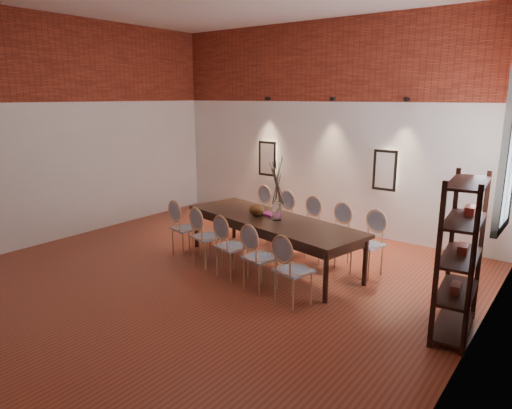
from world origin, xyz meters
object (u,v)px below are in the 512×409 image
Objects in this scene: bowl at (257,210)px; shelving_rack at (460,257)px; chair_near_e at (293,270)px; chair_near_d at (260,257)px; chair_far_e at (367,244)px; chair_far_b at (280,219)px; vase at (277,211)px; chair_far_a at (256,213)px; chair_near_c at (232,246)px; chair_near_b at (208,236)px; dining_table at (271,241)px; chair_near_a at (186,228)px; chair_far_d at (334,235)px; book at (270,214)px; chair_far_c at (305,227)px.

shelving_rack is at bearing -9.55° from bowl.
shelving_rack is at bearing 27.44° from chair_near_e.
chair_far_e is at bearing 68.25° from chair_near_d.
shelving_rack is (1.50, -1.03, 0.43)m from chair_far_e.
chair_far_b is 0.97m from bowl.
chair_near_e and chair_far_b have the same top height.
vase is at bearing 133.73° from chair_far_b.
chair_near_c is at bearing 128.59° from chair_far_a.
chair_near_b and chair_near_e have the same top height.
chair_far_a is at bearing 111.75° from chair_near_b.
chair_near_b is 1.00× the size of chair_near_c.
dining_table is 3.31× the size of chair_far_b.
shelving_rack is (1.82, 0.50, 0.43)m from chair_near_e.
chair_near_a is 4.28m from shelving_rack.
chair_far_b is 1.00× the size of chair_far_d.
chair_near_c and chair_far_a have the same top height.
book is at bearing 100.93° from chair_near_c.
dining_table is 3.31× the size of chair_near_d.
chair_near_d and chair_far_c have the same top height.
chair_far_b is at bearing 112.22° from book.
bowl is at bearing 65.80° from chair_near_b.
vase reaches higher than dining_table.
chair_near_d is at bearing 111.75° from chair_far_c.
chair_near_e is (0.61, -0.13, 0.00)m from chair_near_d.
vase is (-0.93, 1.00, 0.43)m from chair_near_e.
chair_near_e is at bearing -44.48° from book.
book is (1.24, 0.66, 0.30)m from chair_near_a.
dining_table is 3.31× the size of chair_near_a.
bowl is (0.15, -0.88, 0.37)m from chair_far_b.
dining_table is at bearing 32.07° from chair_near_a.
dining_table is at bearing 147.93° from chair_near_e.
chair_far_b is 3.62× the size of book.
chair_near_a and chair_near_d have the same top height.
book is (-0.92, -0.48, 0.30)m from chair_far_d.
bowl is (-0.74, 0.91, 0.37)m from chair_near_d.
chair_near_d reaches higher than dining_table.
chair_far_b is at bearing 0.00° from chair_far_e.
shelving_rack is at bearing 11.80° from chair_near_a.
chair_near_c is 1.00× the size of chair_far_b.
chair_far_a and chair_far_c have the same top height.
vase is at bearing 99.01° from chair_far_c.
chair_far_b is at bearing -180.00° from chair_far_a.
chair_far_d is at bearing 0.00° from chair_far_e.
chair_far_a is at bearing 0.00° from chair_far_c.
chair_near_e is (1.22, -0.26, 0.00)m from chair_near_c.
chair_near_c is 0.87m from bowl.
chair_near_b is at bearing -128.48° from book.
chair_far_c is (0.93, 1.40, 0.00)m from chair_near_b.
vase reaches higher than chair_far_e.
dining_table is 2.97m from shelving_rack.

